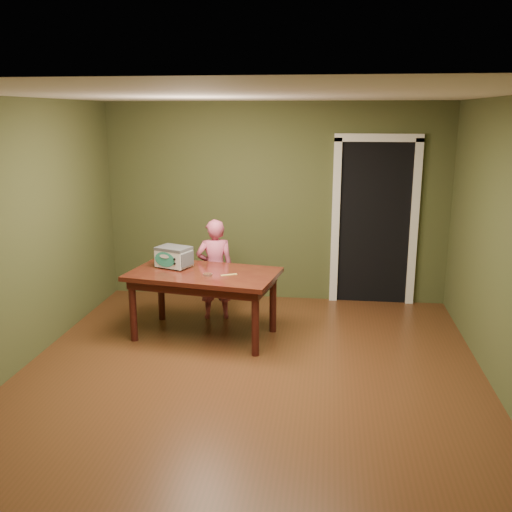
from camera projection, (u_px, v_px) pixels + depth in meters
The scene contains 8 objects.
floor at pixel (249, 378), 5.41m from camera, with size 5.00×5.00×0.00m, color #522B17.
room_shell at pixel (248, 200), 5.00m from camera, with size 4.52×5.02×2.61m.
doorway at pixel (373, 220), 7.67m from camera, with size 1.10×0.66×2.25m.
dining_table at pixel (204, 281), 6.29m from camera, with size 1.72×1.15×0.75m.
toy_oven at pixel (174, 256), 6.43m from camera, with size 0.44×0.37×0.24m.
baking_pan at pixel (208, 274), 6.13m from camera, with size 0.10×0.10×0.02m.
spatula at pixel (229, 275), 6.15m from camera, with size 0.18×0.03×0.01m, color #ECCD66.
child at pixel (215, 269), 6.88m from camera, with size 0.45×0.29×1.23m, color #C2506F.
Camera 1 is at (0.71, -4.91, 2.45)m, focal length 40.00 mm.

